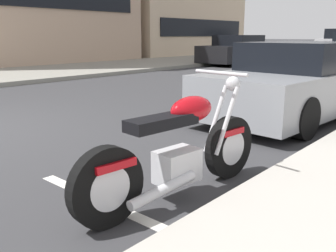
{
  "coord_description": "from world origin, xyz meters",
  "views": [
    {
      "loc": [
        -1.92,
        -6.09,
        1.46
      ],
      "look_at": [
        0.66,
        -3.82,
        0.61
      ],
      "focal_mm": 39.67,
      "sensor_mm": 36.0,
      "label": 1
    }
  ],
  "objects": [
    {
      "name": "sidewalk_far_curb",
      "position": [
        12.0,
        6.92,
        0.07
      ],
      "size": [
        120.0,
        5.0,
        0.14
      ],
      "primitive_type": "cube",
      "color": "gray",
      "rests_on": "ground"
    },
    {
      "name": "parking_stall_stripe",
      "position": [
        0.0,
        -3.82,
        0.0
      ],
      "size": [
        0.12,
        2.2,
        0.01
      ],
      "primitive_type": "cube",
      "color": "silver",
      "rests_on": "ground"
    },
    {
      "name": "parked_motorcycle",
      "position": [
        0.54,
        -4.07,
        0.43
      ],
      "size": [
        2.17,
        0.62,
        1.12
      ],
      "rotation": [
        0.0,
        0.0,
        -0.1
      ],
      "color": "black",
      "rests_on": "ground"
    },
    {
      "name": "parked_car_behind_motorcycle",
      "position": [
        4.76,
        -3.48,
        0.63
      ],
      "size": [
        4.63,
        2.02,
        1.34
      ],
      "rotation": [
        0.0,
        0.0,
        -0.07
      ],
      "color": "gray",
      "rests_on": "ground"
    },
    {
      "name": "car_opposite_curb",
      "position": [
        14.74,
        3.9,
        0.69
      ],
      "size": [
        4.49,
        1.91,
        1.45
      ],
      "rotation": [
        0.0,
        0.0,
        3.14
      ],
      "color": "black",
      "rests_on": "ground"
    }
  ]
}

